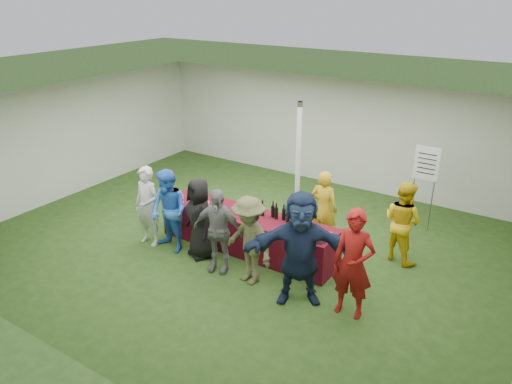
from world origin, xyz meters
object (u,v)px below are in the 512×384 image
Objects in this scene: customer_1 at (169,211)px; serving_table at (247,232)px; staff_pourer at (324,209)px; customer_5 at (300,248)px; customer_4 at (249,241)px; customer_6 at (353,264)px; dump_bucket at (319,236)px; customer_0 at (147,206)px; customer_2 at (199,218)px; staff_back at (403,222)px; wine_list_sign at (426,170)px; customer_3 at (218,231)px.

serving_table is at bearing 44.18° from customer_1.
customer_5 reaches higher than staff_pourer.
serving_table is at bearing 139.90° from customer_4.
customer_6 is (1.82, 0.11, 0.09)m from customer_4.
serving_table is 2.27× the size of customer_4.
customer_6 reaches higher than dump_bucket.
customer_0 is 1.03× the size of customer_2.
staff_pourer is 1.98m from customer_5.
staff_pourer is 1.00× the size of staff_back.
staff_pourer is 1.95m from customer_4.
staff_pourer is (-0.48, 1.19, -0.07)m from dump_bucket.
wine_list_sign is at bearing 72.12° from customer_2.
customer_1 reaches higher than customer_3.
customer_0 reaches higher than customer_3.
customer_1 reaches higher than serving_table.
customer_6 is (-0.10, -2.05, 0.11)m from staff_back.
wine_list_sign is 1.14× the size of customer_4.
staff_pourer is at bearing 74.64° from customer_5.
customer_0 is at bearing 148.17° from customer_5.
customer_1 reaches higher than customer_0.
staff_pourer reaches higher than dump_bucket.
wine_list_sign is 5.17m from customer_1.
customer_1 is (-3.82, -2.05, 0.04)m from staff_back.
dump_bucket is 1.29m from staff_pourer.
staff_back is at bearing 82.97° from customer_6.
customer_2 is (-3.12, -3.39, -0.54)m from wine_list_sign.
dump_bucket is at bearing 76.49° from staff_back.
staff_back is 1.00× the size of customer_2.
customer_5 is at bearing -103.58° from wine_list_sign.
wine_list_sign is 1.57m from staff_back.
dump_bucket is 0.14× the size of customer_5.
customer_3 is at bearing 177.67° from customer_6.
customer_0 is 0.84× the size of customer_5.
customer_6 is at bearing -11.13° from customer_3.
serving_table is 1.21m from customer_4.
serving_table is 3.82m from wine_list_sign.
customer_5 reaches higher than dump_bucket.
customer_4 reaches higher than dump_bucket.
customer_1 is (-2.36, -1.79, 0.04)m from staff_pourer.
staff_pourer is 2.39m from customer_2.
customer_6 is (2.48, -0.82, 0.51)m from serving_table.
wine_list_sign is 1.11× the size of customer_1.
customer_3 is (-1.14, -1.87, 0.01)m from staff_pourer.
wine_list_sign is (0.91, 2.93, 0.48)m from dump_bucket.
customer_5 is at bearing 86.73° from staff_back.
customer_4 reaches higher than staff_pourer.
customer_3 reaches higher than staff_pourer.
customer_6 is at bearing 129.04° from staff_pourer.
customer_1 is at bearing 3.85° from customer_0.
customer_4 reaches higher than serving_table.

